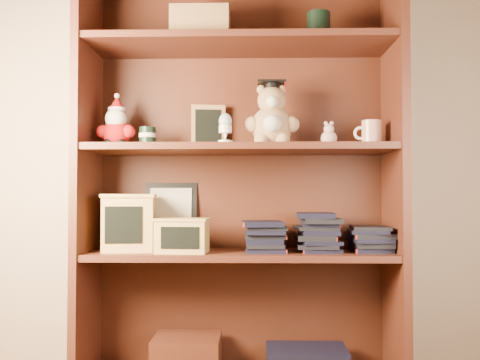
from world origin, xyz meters
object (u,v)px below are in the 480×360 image
(teacher_mug, at_px, (371,133))
(treats_box, at_px, (129,222))
(bookcase, at_px, (240,191))
(grad_teddy_bear, at_px, (272,120))

(teacher_mug, height_order, treats_box, teacher_mug)
(bookcase, xyz_separation_m, grad_teddy_bear, (0.12, -0.06, 0.27))
(bookcase, relative_size, grad_teddy_bear, 6.34)
(grad_teddy_bear, xyz_separation_m, teacher_mug, (0.38, 0.01, -0.05))
(grad_teddy_bear, bearing_deg, teacher_mug, 1.16)
(bookcase, relative_size, treats_box, 7.30)
(grad_teddy_bear, relative_size, teacher_mug, 2.36)
(bookcase, xyz_separation_m, teacher_mug, (0.50, -0.05, 0.22))
(bookcase, height_order, teacher_mug, bookcase)
(bookcase, height_order, grad_teddy_bear, bookcase)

